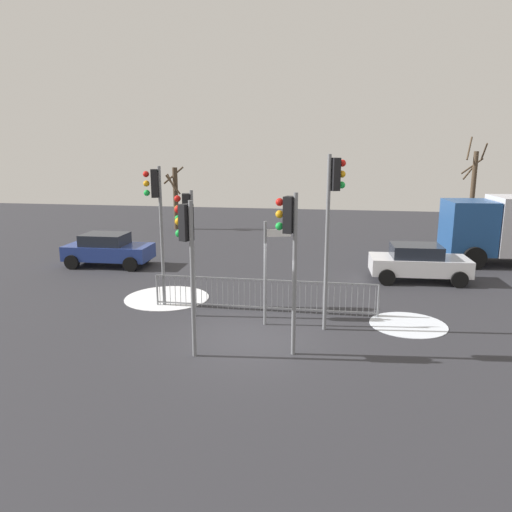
{
  "coord_description": "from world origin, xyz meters",
  "views": [
    {
      "loc": [
        2.28,
        -12.74,
        5.21
      ],
      "look_at": [
        -0.36,
        3.03,
        1.68
      ],
      "focal_mm": 34.37,
      "sensor_mm": 36.0,
      "label": 1
    }
  ],
  "objects_px": {
    "car_white_trailing": "(418,262)",
    "car_blue_near": "(108,249)",
    "traffic_light_mid_right": "(332,204)",
    "bare_tree_left": "(175,196)",
    "traffic_light_mid_left": "(187,243)",
    "traffic_light_foreground_left": "(289,237)",
    "bare_tree_centre": "(473,189)",
    "traffic_light_rear_right": "(156,205)",
    "traffic_light_rear_left": "(187,225)",
    "direction_sign_post": "(267,268)"
  },
  "relations": [
    {
      "from": "traffic_light_mid_right",
      "to": "bare_tree_left",
      "type": "xyz_separation_m",
      "value": [
        -10.3,
        16.8,
        -1.55
      ]
    },
    {
      "from": "traffic_light_mid_right",
      "to": "traffic_light_rear_right",
      "type": "relative_size",
      "value": 1.09
    },
    {
      "from": "traffic_light_mid_left",
      "to": "bare_tree_left",
      "type": "height_order",
      "value": "bare_tree_left"
    },
    {
      "from": "traffic_light_rear_left",
      "to": "car_blue_near",
      "type": "height_order",
      "value": "traffic_light_rear_left"
    },
    {
      "from": "direction_sign_post",
      "to": "traffic_light_mid_right",
      "type": "bearing_deg",
      "value": -14.97
    },
    {
      "from": "traffic_light_mid_left",
      "to": "traffic_light_foreground_left",
      "type": "distance_m",
      "value": 2.52
    },
    {
      "from": "traffic_light_rear_left",
      "to": "car_white_trailing",
      "type": "distance_m",
      "value": 9.81
    },
    {
      "from": "traffic_light_rear_left",
      "to": "traffic_light_rear_right",
      "type": "bearing_deg",
      "value": 40.21
    },
    {
      "from": "traffic_light_mid_right",
      "to": "traffic_light_foreground_left",
      "type": "xyz_separation_m",
      "value": [
        -1.0,
        -1.95,
        -0.63
      ]
    },
    {
      "from": "bare_tree_centre",
      "to": "direction_sign_post",
      "type": "bearing_deg",
      "value": -119.43
    },
    {
      "from": "traffic_light_foreground_left",
      "to": "traffic_light_rear_right",
      "type": "relative_size",
      "value": 0.9
    },
    {
      "from": "traffic_light_rear_right",
      "to": "direction_sign_post",
      "type": "distance_m",
      "value": 4.36
    },
    {
      "from": "car_blue_near",
      "to": "traffic_light_rear_right",
      "type": "bearing_deg",
      "value": -50.84
    },
    {
      "from": "traffic_light_rear_left",
      "to": "bare_tree_centre",
      "type": "distance_m",
      "value": 21.51
    },
    {
      "from": "car_white_trailing",
      "to": "car_blue_near",
      "type": "bearing_deg",
      "value": 175.95
    },
    {
      "from": "car_white_trailing",
      "to": "traffic_light_rear_right",
      "type": "bearing_deg",
      "value": -155.15
    },
    {
      "from": "direction_sign_post",
      "to": "traffic_light_foreground_left",
      "type": "bearing_deg",
      "value": -80.49
    },
    {
      "from": "traffic_light_mid_right",
      "to": "bare_tree_centre",
      "type": "xyz_separation_m",
      "value": [
        8.2,
        17.86,
        -0.93
      ]
    },
    {
      "from": "bare_tree_left",
      "to": "bare_tree_centre",
      "type": "distance_m",
      "value": 18.55
    },
    {
      "from": "traffic_light_mid_right",
      "to": "direction_sign_post",
      "type": "distance_m",
      "value": 2.67
    },
    {
      "from": "car_blue_near",
      "to": "bare_tree_centre",
      "type": "bearing_deg",
      "value": 30.99
    },
    {
      "from": "traffic_light_rear_right",
      "to": "bare_tree_centre",
      "type": "distance_m",
      "value": 21.62
    },
    {
      "from": "car_blue_near",
      "to": "direction_sign_post",
      "type": "bearing_deg",
      "value": -39.01
    },
    {
      "from": "traffic_light_rear_right",
      "to": "direction_sign_post",
      "type": "bearing_deg",
      "value": -129.83
    },
    {
      "from": "traffic_light_rear_left",
      "to": "traffic_light_foreground_left",
      "type": "relative_size",
      "value": 0.95
    },
    {
      "from": "traffic_light_foreground_left",
      "to": "bare_tree_left",
      "type": "height_order",
      "value": "traffic_light_foreground_left"
    },
    {
      "from": "bare_tree_left",
      "to": "bare_tree_centre",
      "type": "bearing_deg",
      "value": 3.28
    },
    {
      "from": "bare_tree_centre",
      "to": "bare_tree_left",
      "type": "bearing_deg",
      "value": -176.72
    },
    {
      "from": "traffic_light_mid_left",
      "to": "bare_tree_centre",
      "type": "relative_size",
      "value": 0.68
    },
    {
      "from": "direction_sign_post",
      "to": "car_blue_near",
      "type": "height_order",
      "value": "direction_sign_post"
    },
    {
      "from": "traffic_light_rear_right",
      "to": "car_white_trailing",
      "type": "distance_m",
      "value": 10.55
    },
    {
      "from": "traffic_light_mid_right",
      "to": "traffic_light_foreground_left",
      "type": "distance_m",
      "value": 2.28
    },
    {
      "from": "traffic_light_foreground_left",
      "to": "traffic_light_rear_right",
      "type": "distance_m",
      "value": 5.71
    },
    {
      "from": "traffic_light_rear_right",
      "to": "car_blue_near",
      "type": "relative_size",
      "value": 1.21
    },
    {
      "from": "bare_tree_left",
      "to": "bare_tree_centre",
      "type": "relative_size",
      "value": 0.69
    },
    {
      "from": "traffic_light_rear_left",
      "to": "bare_tree_left",
      "type": "relative_size",
      "value": 0.98
    },
    {
      "from": "traffic_light_mid_left",
      "to": "bare_tree_centre",
      "type": "xyz_separation_m",
      "value": [
        11.68,
        20.31,
        -0.16
      ]
    },
    {
      "from": "traffic_light_rear_left",
      "to": "bare_tree_centre",
      "type": "xyz_separation_m",
      "value": [
        12.57,
        17.46,
        -0.15
      ]
    },
    {
      "from": "traffic_light_rear_left",
      "to": "traffic_light_mid_right",
      "type": "height_order",
      "value": "traffic_light_mid_right"
    },
    {
      "from": "traffic_light_mid_left",
      "to": "direction_sign_post",
      "type": "height_order",
      "value": "traffic_light_mid_left"
    },
    {
      "from": "traffic_light_mid_left",
      "to": "bare_tree_left",
      "type": "xyz_separation_m",
      "value": [
        -6.83,
        19.24,
        -0.79
      ]
    },
    {
      "from": "car_white_trailing",
      "to": "bare_tree_left",
      "type": "distance_m",
      "value": 17.49
    },
    {
      "from": "traffic_light_rear_right",
      "to": "bare_tree_left",
      "type": "bearing_deg",
      "value": -5.24
    },
    {
      "from": "traffic_light_foreground_left",
      "to": "traffic_light_rear_right",
      "type": "bearing_deg",
      "value": 69.01
    },
    {
      "from": "traffic_light_foreground_left",
      "to": "traffic_light_mid_left",
      "type": "bearing_deg",
      "value": 115.21
    },
    {
      "from": "traffic_light_foreground_left",
      "to": "traffic_light_rear_right",
      "type": "xyz_separation_m",
      "value": [
        -4.68,
        3.25,
        0.35
      ]
    },
    {
      "from": "traffic_light_mid_left",
      "to": "bare_tree_centre",
      "type": "height_order",
      "value": "bare_tree_centre"
    },
    {
      "from": "car_blue_near",
      "to": "car_white_trailing",
      "type": "distance_m",
      "value": 13.39
    },
    {
      "from": "bare_tree_left",
      "to": "bare_tree_centre",
      "type": "xyz_separation_m",
      "value": [
        18.51,
        1.06,
        0.63
      ]
    },
    {
      "from": "car_blue_near",
      "to": "car_white_trailing",
      "type": "height_order",
      "value": "same"
    }
  ]
}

